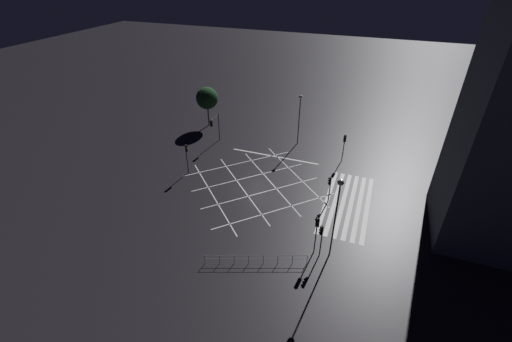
# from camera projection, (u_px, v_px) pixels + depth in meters

# --- Properties ---
(ground_plane) EXTENTS (200.00, 200.00, 0.00)m
(ground_plane) POSITION_uv_depth(u_px,v_px,m) (256.00, 184.00, 42.53)
(ground_plane) COLOR black
(road_markings) EXTENTS (18.99, 23.15, 0.01)m
(road_markings) POSITION_uv_depth(u_px,v_px,m) (314.00, 194.00, 40.80)
(road_markings) COLOR silver
(road_markings) RESTS_ON ground_plane
(traffic_light_sw_cross) EXTENTS (0.36, 0.39, 3.59)m
(traffic_light_sw_cross) POSITION_uv_depth(u_px,v_px,m) (321.00, 235.00, 31.11)
(traffic_light_sw_cross) COLOR black
(traffic_light_sw_cross) RESTS_ON ground_plane
(traffic_light_median_south) EXTENTS (0.36, 0.39, 3.31)m
(traffic_light_median_south) POSITION_uv_depth(u_px,v_px,m) (330.00, 184.00, 38.36)
(traffic_light_median_south) COLOR black
(traffic_light_median_south) RESTS_ON ground_plane
(traffic_light_sw_main) EXTENTS (0.39, 0.36, 4.11)m
(traffic_light_sw_main) POSITION_uv_depth(u_px,v_px,m) (317.00, 228.00, 31.32)
(traffic_light_sw_main) COLOR black
(traffic_light_sw_main) RESTS_ON ground_plane
(traffic_light_se_main) EXTENTS (0.39, 0.36, 3.97)m
(traffic_light_se_main) POSITION_uv_depth(u_px,v_px,m) (344.00, 143.00, 45.89)
(traffic_light_se_main) COLOR black
(traffic_light_se_main) RESTS_ON ground_plane
(traffic_light_median_north) EXTENTS (0.36, 0.39, 4.14)m
(traffic_light_median_north) POSITION_uv_depth(u_px,v_px,m) (187.00, 153.00, 43.27)
(traffic_light_median_north) COLOR black
(traffic_light_median_north) RESTS_ON ground_plane
(traffic_light_ne_main) EXTENTS (2.62, 0.36, 4.33)m
(traffic_light_ne_main) POSITION_uv_depth(u_px,v_px,m) (215.00, 124.00, 50.16)
(traffic_light_ne_main) COLOR black
(traffic_light_ne_main) RESTS_ON ground_plane
(street_lamp_east) EXTENTS (0.51, 0.51, 7.61)m
(street_lamp_east) POSITION_uv_depth(u_px,v_px,m) (300.00, 110.00, 49.00)
(street_lamp_east) COLOR black
(street_lamp_east) RESTS_ON ground_plane
(street_lamp_west) EXTENTS (0.57, 0.57, 8.56)m
(street_lamp_west) POSITION_uv_depth(u_px,v_px,m) (338.00, 201.00, 29.17)
(street_lamp_west) COLOR black
(street_lamp_west) RESTS_ON ground_plane
(street_tree_near) EXTENTS (3.57, 3.57, 6.51)m
(street_tree_near) POSITION_uv_depth(u_px,v_px,m) (207.00, 98.00, 55.07)
(street_tree_near) COLOR brown
(street_tree_near) RESTS_ON ground_plane
(pedestrian_railing) EXTENTS (3.33, 8.84, 1.05)m
(pedestrian_railing) POSITION_uv_depth(u_px,v_px,m) (256.00, 258.00, 31.22)
(pedestrian_railing) COLOR #9EA0A5
(pedestrian_railing) RESTS_ON ground_plane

